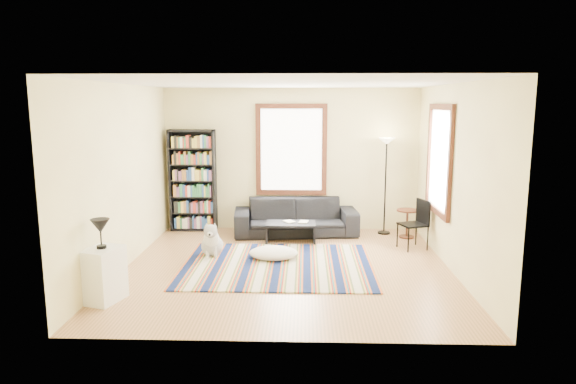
{
  "coord_description": "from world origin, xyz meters",
  "views": [
    {
      "loc": [
        0.27,
        -7.62,
        2.52
      ],
      "look_at": [
        0.0,
        0.5,
        1.1
      ],
      "focal_mm": 32.0,
      "sensor_mm": 36.0,
      "label": 1
    }
  ],
  "objects_px": {
    "bookshelf": "(193,181)",
    "dog": "(212,239)",
    "floor_lamp": "(385,186)",
    "floor_cushion": "(274,253)",
    "coffee_table": "(291,232)",
    "white_cabinet": "(103,275)",
    "side_table": "(407,224)",
    "sofa": "(296,217)",
    "folding_chair": "(413,225)"
  },
  "relations": [
    {
      "from": "bookshelf",
      "to": "side_table",
      "type": "height_order",
      "value": "bookshelf"
    },
    {
      "from": "sofa",
      "to": "white_cabinet",
      "type": "bearing_deg",
      "value": -130.13
    },
    {
      "from": "folding_chair",
      "to": "white_cabinet",
      "type": "relative_size",
      "value": 1.23
    },
    {
      "from": "sofa",
      "to": "coffee_table",
      "type": "relative_size",
      "value": 2.61
    },
    {
      "from": "coffee_table",
      "to": "dog",
      "type": "relative_size",
      "value": 1.58
    },
    {
      "from": "sofa",
      "to": "bookshelf",
      "type": "height_order",
      "value": "bookshelf"
    },
    {
      "from": "sofa",
      "to": "side_table",
      "type": "height_order",
      "value": "sofa"
    },
    {
      "from": "sofa",
      "to": "dog",
      "type": "xyz_separation_m",
      "value": [
        -1.37,
        -1.45,
        -0.06
      ]
    },
    {
      "from": "floor_lamp",
      "to": "white_cabinet",
      "type": "distance_m",
      "value": 5.49
    },
    {
      "from": "bookshelf",
      "to": "white_cabinet",
      "type": "distance_m",
      "value": 3.82
    },
    {
      "from": "coffee_table",
      "to": "side_table",
      "type": "distance_m",
      "value": 2.21
    },
    {
      "from": "bookshelf",
      "to": "side_table",
      "type": "xyz_separation_m",
      "value": [
        4.14,
        -0.46,
        -0.73
      ]
    },
    {
      "from": "bookshelf",
      "to": "dog",
      "type": "relative_size",
      "value": 3.52
    },
    {
      "from": "floor_lamp",
      "to": "folding_chair",
      "type": "height_order",
      "value": "floor_lamp"
    },
    {
      "from": "bookshelf",
      "to": "floor_lamp",
      "type": "height_order",
      "value": "bookshelf"
    },
    {
      "from": "sofa",
      "to": "floor_lamp",
      "type": "relative_size",
      "value": 1.26
    },
    {
      "from": "bookshelf",
      "to": "white_cabinet",
      "type": "bearing_deg",
      "value": -95.48
    },
    {
      "from": "bookshelf",
      "to": "folding_chair",
      "type": "relative_size",
      "value": 2.33
    },
    {
      "from": "side_table",
      "to": "folding_chair",
      "type": "xyz_separation_m",
      "value": [
        -0.05,
        -0.74,
        0.16
      ]
    },
    {
      "from": "folding_chair",
      "to": "floor_lamp",
      "type": "bearing_deg",
      "value": 87.18
    },
    {
      "from": "coffee_table",
      "to": "white_cabinet",
      "type": "xyz_separation_m",
      "value": [
        -2.32,
        -2.91,
        0.17
      ]
    },
    {
      "from": "floor_cushion",
      "to": "folding_chair",
      "type": "height_order",
      "value": "folding_chair"
    },
    {
      "from": "coffee_table",
      "to": "white_cabinet",
      "type": "distance_m",
      "value": 3.72
    },
    {
      "from": "coffee_table",
      "to": "floor_cushion",
      "type": "bearing_deg",
      "value": -103.58
    },
    {
      "from": "dog",
      "to": "floor_lamp",
      "type": "bearing_deg",
      "value": 22.19
    },
    {
      "from": "floor_cushion",
      "to": "floor_lamp",
      "type": "height_order",
      "value": "floor_lamp"
    },
    {
      "from": "sofa",
      "to": "dog",
      "type": "distance_m",
      "value": 2.0
    },
    {
      "from": "coffee_table",
      "to": "folding_chair",
      "type": "distance_m",
      "value": 2.18
    },
    {
      "from": "white_cabinet",
      "to": "dog",
      "type": "distance_m",
      "value": 2.27
    },
    {
      "from": "coffee_table",
      "to": "side_table",
      "type": "xyz_separation_m",
      "value": [
        2.18,
        0.37,
        0.09
      ]
    },
    {
      "from": "side_table",
      "to": "folding_chair",
      "type": "height_order",
      "value": "folding_chair"
    },
    {
      "from": "bookshelf",
      "to": "floor_cushion",
      "type": "distance_m",
      "value": 2.7
    },
    {
      "from": "side_table",
      "to": "floor_cushion",
      "type": "bearing_deg",
      "value": -149.75
    },
    {
      "from": "white_cabinet",
      "to": "folding_chair",
      "type": "bearing_deg",
      "value": 46.74
    },
    {
      "from": "sofa",
      "to": "dog",
      "type": "relative_size",
      "value": 4.12
    },
    {
      "from": "bookshelf",
      "to": "dog",
      "type": "height_order",
      "value": "bookshelf"
    },
    {
      "from": "coffee_table",
      "to": "white_cabinet",
      "type": "relative_size",
      "value": 1.29
    },
    {
      "from": "floor_cushion",
      "to": "sofa",
      "type": "bearing_deg",
      "value": 78.4
    },
    {
      "from": "folding_chair",
      "to": "white_cabinet",
      "type": "height_order",
      "value": "folding_chair"
    },
    {
      "from": "sofa",
      "to": "folding_chair",
      "type": "relative_size",
      "value": 2.73
    },
    {
      "from": "sofa",
      "to": "white_cabinet",
      "type": "distance_m",
      "value": 4.22
    },
    {
      "from": "sofa",
      "to": "side_table",
      "type": "xyz_separation_m",
      "value": [
        2.1,
        -0.19,
        -0.07
      ]
    },
    {
      "from": "bookshelf",
      "to": "floor_cushion",
      "type": "bearing_deg",
      "value": -47.84
    },
    {
      "from": "floor_lamp",
      "to": "floor_cushion",
      "type": "bearing_deg",
      "value": -140.11
    },
    {
      "from": "coffee_table",
      "to": "floor_lamp",
      "type": "relative_size",
      "value": 0.48
    },
    {
      "from": "bookshelf",
      "to": "coffee_table",
      "type": "height_order",
      "value": "bookshelf"
    },
    {
      "from": "coffee_table",
      "to": "side_table",
      "type": "relative_size",
      "value": 1.67
    },
    {
      "from": "bookshelf",
      "to": "folding_chair",
      "type": "xyz_separation_m",
      "value": [
        4.09,
        -1.21,
        -0.57
      ]
    },
    {
      "from": "side_table",
      "to": "dog",
      "type": "xyz_separation_m",
      "value": [
        -3.47,
        -1.26,
        0.01
      ]
    },
    {
      "from": "side_table",
      "to": "white_cabinet",
      "type": "bearing_deg",
      "value": -143.88
    }
  ]
}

